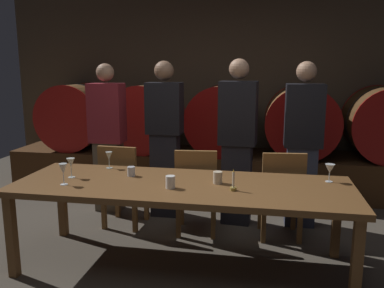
{
  "coord_description": "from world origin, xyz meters",
  "views": [
    {
      "loc": [
        0.56,
        -2.87,
        1.67
      ],
      "look_at": [
        -0.04,
        0.43,
        1.01
      ],
      "focal_mm": 37.62,
      "sensor_mm": 36.0,
      "label": 1
    }
  ],
  "objects": [
    {
      "name": "chair_right",
      "position": [
        0.74,
        0.91,
        0.49
      ],
      "size": [
        0.44,
        0.44,
        0.88
      ],
      "rotation": [
        0.0,
        0.0,
        3.25
      ],
      "color": "brown",
      "rests_on": "ground"
    },
    {
      "name": "wine_glass_far_right",
      "position": [
        1.1,
        0.48,
        0.83
      ],
      "size": [
        0.08,
        0.08,
        0.15
      ],
      "color": "white",
      "rests_on": "dining_table"
    },
    {
      "name": "wine_glass_center_right",
      "position": [
        -0.85,
        0.57,
        0.84
      ],
      "size": [
        0.06,
        0.06,
        0.16
      ],
      "color": "silver",
      "rests_on": "dining_table"
    },
    {
      "name": "back_wall",
      "position": [
        0.0,
        2.97,
        1.44
      ],
      "size": [
        6.38,
        0.24,
        2.88
      ],
      "primitive_type": "cube",
      "color": "brown",
      "rests_on": "ground"
    },
    {
      "name": "chair_left",
      "position": [
        -0.87,
        0.92,
        0.49
      ],
      "size": [
        0.42,
        0.42,
        0.88
      ],
      "rotation": [
        0.0,
        0.0,
        3.09
      ],
      "color": "brown",
      "rests_on": "ground"
    },
    {
      "name": "guest_center_right",
      "position": [
        0.29,
        1.26,
        0.89
      ],
      "size": [
        0.4,
        0.27,
        1.74
      ],
      "rotation": [
        0.0,
        0.0,
        3.06
      ],
      "color": "black",
      "rests_on": "ground"
    },
    {
      "name": "cup_right",
      "position": [
        0.2,
        0.27,
        0.77
      ],
      "size": [
        0.08,
        0.08,
        0.1
      ],
      "primitive_type": "cylinder",
      "color": "beige",
      "rests_on": "dining_table"
    },
    {
      "name": "wine_barrel_far_left",
      "position": [
        -2.06,
        2.42,
        0.96
      ],
      "size": [
        0.91,
        0.81,
        0.91
      ],
      "color": "brown",
      "rests_on": "barrel_shelf"
    },
    {
      "name": "wine_glass_far_left",
      "position": [
        -1.05,
        0.21,
        0.85
      ],
      "size": [
        0.07,
        0.07,
        0.17
      ],
      "color": "silver",
      "rests_on": "dining_table"
    },
    {
      "name": "cup_left",
      "position": [
        -0.56,
        0.35,
        0.77
      ],
      "size": [
        0.07,
        0.07,
        0.08
      ],
      "primitive_type": "cylinder",
      "color": "silver",
      "rests_on": "dining_table"
    },
    {
      "name": "wine_barrel_right",
      "position": [
        1.01,
        2.42,
        0.96
      ],
      "size": [
        0.91,
        0.81,
        0.91
      ],
      "color": "brown",
      "rests_on": "barrel_shelf"
    },
    {
      "name": "cup_center",
      "position": [
        -0.15,
        0.07,
        0.77
      ],
      "size": [
        0.07,
        0.07,
        0.1
      ],
      "primitive_type": "cylinder",
      "color": "white",
      "rests_on": "dining_table"
    },
    {
      "name": "dining_table",
      "position": [
        -0.09,
        0.21,
        0.67
      ],
      "size": [
        2.75,
        0.93,
        0.72
      ],
      "color": "brown",
      "rests_on": "ground"
    },
    {
      "name": "guest_center_left",
      "position": [
        -0.51,
        1.34,
        0.88
      ],
      "size": [
        0.38,
        0.24,
        1.72
      ],
      "rotation": [
        0.0,
        0.0,
        3.14
      ],
      "color": "black",
      "rests_on": "ground"
    },
    {
      "name": "wine_barrel_far_right",
      "position": [
        2.01,
        2.42,
        0.96
      ],
      "size": [
        0.91,
        0.81,
        0.91
      ],
      "color": "#513319",
      "rests_on": "barrel_shelf"
    },
    {
      "name": "chair_center",
      "position": [
        -0.08,
        0.88,
        0.49
      ],
      "size": [
        0.44,
        0.44,
        0.88
      ],
      "rotation": [
        0.0,
        0.0,
        3.25
      ],
      "color": "brown",
      "rests_on": "ground"
    },
    {
      "name": "wine_glass_center_left",
      "position": [
        -1.01,
        0.01,
        0.85
      ],
      "size": [
        0.07,
        0.07,
        0.17
      ],
      "color": "white",
      "rests_on": "dining_table"
    },
    {
      "name": "ground_plane",
      "position": [
        0.0,
        0.0,
        0.0
      ],
      "size": [
        8.29,
        8.29,
        0.0
      ],
      "primitive_type": "plane",
      "color": "#4C443A"
    },
    {
      "name": "candle_center",
      "position": [
        0.34,
        0.1,
        0.77
      ],
      "size": [
        0.05,
        0.05,
        0.17
      ],
      "color": "olive",
      "rests_on": "dining_table"
    },
    {
      "name": "wine_barrel_center",
      "position": [
        0.01,
        2.42,
        0.96
      ],
      "size": [
        0.91,
        0.81,
        0.91
      ],
      "color": "brown",
      "rests_on": "barrel_shelf"
    },
    {
      "name": "wine_barrel_left",
      "position": [
        -1.03,
        2.42,
        0.96
      ],
      "size": [
        0.91,
        0.81,
        0.91
      ],
      "color": "brown",
      "rests_on": "barrel_shelf"
    },
    {
      "name": "guest_far_left",
      "position": [
        -1.19,
        1.39,
        0.86
      ],
      "size": [
        0.38,
        0.24,
        1.69
      ],
      "rotation": [
        0.0,
        0.0,
        3.14
      ],
      "color": "brown",
      "rests_on": "ground"
    },
    {
      "name": "guest_far_right",
      "position": [
        0.95,
        1.32,
        0.88
      ],
      "size": [
        0.38,
        0.24,
        1.71
      ],
      "rotation": [
        0.0,
        0.0,
        3.15
      ],
      "color": "#33384C",
      "rests_on": "ground"
    },
    {
      "name": "barrel_shelf",
      "position": [
        0.0,
        2.42,
        0.26
      ],
      "size": [
        5.74,
        0.9,
        0.51
      ],
      "primitive_type": "cube",
      "color": "#4C2D16",
      "rests_on": "ground"
    }
  ]
}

